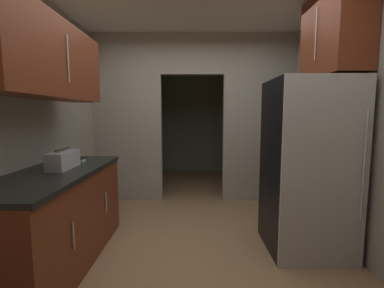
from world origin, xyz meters
The scene contains 9 objects.
ground centered at (0.00, 0.00, 0.00)m, with size 20.00×20.00×0.00m, color #93704C.
kitchen_partition centered at (0.00, 1.74, 1.41)m, with size 3.17×0.12×2.63m.
adjoining_room_shell centered at (0.00, 3.35, 1.32)m, with size 3.17×2.34×2.63m.
refrigerator centered at (1.15, 0.15, 0.87)m, with size 0.76×0.78×1.73m.
lower_cabinet_run centered at (-1.25, -0.17, 0.44)m, with size 0.68×1.74×0.88m.
upper_cabinet_counterside centered at (-1.25, -0.17, 1.86)m, with size 0.36×1.56×0.67m.
upper_cabinet_fridgeside centered at (1.40, 0.25, 2.19)m, with size 0.36×0.84×0.85m.
boombox centered at (-1.22, -0.05, 0.97)m, with size 0.17×0.39×0.19m.
book_stack centered at (-1.20, 0.25, 0.91)m, with size 0.13×0.14×0.06m.
Camera 1 is at (0.01, -2.49, 1.39)m, focal length 24.75 mm.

